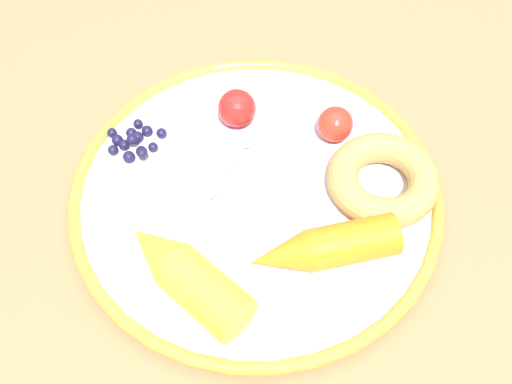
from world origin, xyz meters
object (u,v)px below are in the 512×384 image
at_px(plate, 256,194).
at_px(tomato_near, 237,108).
at_px(donut, 383,179).
at_px(banana, 215,184).
at_px(carrot_orange, 324,248).
at_px(carrot_yellow, 184,274).
at_px(dining_table, 297,268).
at_px(blueberry_pile, 134,141).
at_px(tomato_mid, 335,124).

distance_m(plate, tomato_near, 0.09).
xyz_separation_m(plate, donut, (0.01, 0.12, 0.02)).
distance_m(banana, donut, 0.16).
xyz_separation_m(banana, carrot_orange, (0.08, 0.09, 0.01)).
height_order(carrot_yellow, tomato_near, carrot_yellow).
bearing_deg(banana, tomato_near, 162.93).
bearing_deg(carrot_yellow, tomato_near, 163.01).
distance_m(dining_table, banana, 0.16).
distance_m(dining_table, blueberry_pile, 0.22).
xyz_separation_m(dining_table, donut, (-0.02, 0.08, 0.13)).
bearing_deg(plate, banana, -96.35).
bearing_deg(donut, banana, -93.67).
bearing_deg(carrot_yellow, plate, 143.87).
distance_m(banana, carrot_yellow, 0.10).
xyz_separation_m(plate, tomato_mid, (-0.06, 0.08, 0.02)).
bearing_deg(blueberry_pile, tomato_near, 102.79).
relative_size(plate, tomato_mid, 9.84).
relative_size(carrot_yellow, blueberry_pile, 2.07).
relative_size(plate, tomato_near, 9.10).
bearing_deg(blueberry_pile, plate, 60.12).
distance_m(carrot_yellow, donut, 0.21).
bearing_deg(plate, dining_table, 62.56).
height_order(banana, carrot_yellow, carrot_yellow).
distance_m(banana, tomato_near, 0.09).
bearing_deg(carrot_yellow, tomato_mid, 135.65).
bearing_deg(tomato_near, carrot_yellow, -16.99).
height_order(carrot_orange, tomato_near, same).
xyz_separation_m(carrot_orange, carrot_yellow, (0.02, -0.12, 0.00)).
bearing_deg(tomato_near, plate, 7.38).
bearing_deg(plate, donut, 87.19).
bearing_deg(tomato_near, banana, -17.07).
xyz_separation_m(carrot_yellow, donut, (-0.09, 0.19, -0.01)).
distance_m(carrot_yellow, blueberry_pile, 0.17).
distance_m(plate, tomato_mid, 0.11).
height_order(dining_table, carrot_yellow, carrot_yellow).
bearing_deg(dining_table, tomato_near, -154.04).
bearing_deg(dining_table, donut, 102.40).
height_order(carrot_yellow, donut, carrot_yellow).
height_order(banana, tomato_near, tomato_near).
bearing_deg(carrot_orange, plate, -145.75).
height_order(donut, tomato_near, tomato_near).
height_order(dining_table, plate, plate).
height_order(carrot_orange, donut, carrot_orange).
distance_m(carrot_orange, tomato_mid, 0.14).
bearing_deg(carrot_yellow, banana, 163.07).
xyz_separation_m(carrot_orange, tomato_near, (-0.17, -0.06, 0.00)).
xyz_separation_m(banana, carrot_yellow, (0.10, -0.03, 0.01)).
height_order(blueberry_pile, tomato_mid, tomato_mid).
distance_m(carrot_yellow, tomato_mid, 0.22).
height_order(dining_table, donut, donut).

